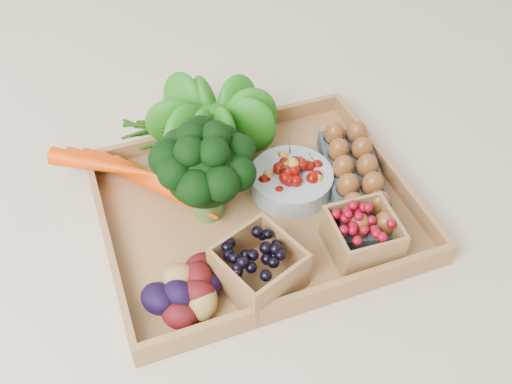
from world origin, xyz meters
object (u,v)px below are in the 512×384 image
object	(u,v)px
tray	(256,211)
broccoli	(207,186)
cherry_bowl	(291,181)
egg_carton	(356,186)

from	to	relation	value
tray	broccoli	size ratio (longest dim) A/B	3.05
cherry_bowl	tray	bearing A→B (deg)	-162.39
egg_carton	tray	bearing A→B (deg)	-172.14
tray	broccoli	xyz separation A→B (m)	(-0.08, 0.02, 0.08)
tray	cherry_bowl	world-z (taller)	cherry_bowl
tray	cherry_bowl	size ratio (longest dim) A/B	3.54
tray	egg_carton	size ratio (longest dim) A/B	1.93
broccoli	egg_carton	distance (m)	0.28
broccoli	egg_carton	xyz separation A→B (m)	(0.27, -0.05, -0.05)
broccoli	tray	bearing A→B (deg)	-14.34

